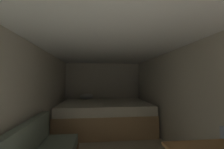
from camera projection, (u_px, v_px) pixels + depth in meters
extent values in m
cube|color=beige|center=(103.00, 91.00, 5.11)|extent=(2.66, 0.05, 1.96)
cube|color=beige|center=(29.00, 104.00, 2.31)|extent=(0.05, 5.31, 1.96)
cube|color=beige|center=(184.00, 102.00, 2.59)|extent=(0.05, 5.31, 1.96)
cube|color=white|center=(111.00, 44.00, 2.49)|extent=(2.66, 5.31, 0.05)
cube|color=tan|center=(105.00, 119.00, 4.13)|extent=(2.44, 1.76, 0.52)
cube|color=beige|center=(105.00, 106.00, 4.15)|extent=(2.40, 1.72, 0.22)
ellipsoid|color=white|center=(87.00, 96.00, 4.78)|extent=(0.44, 0.29, 0.18)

